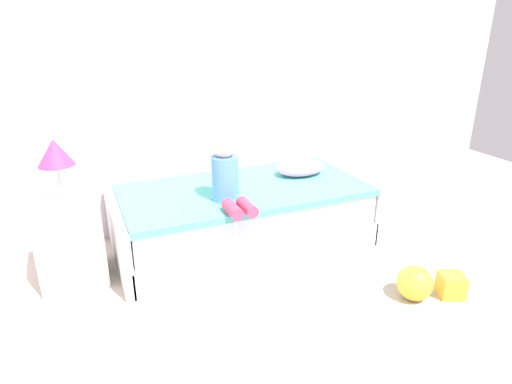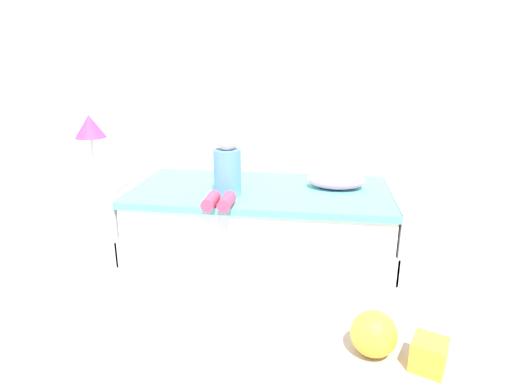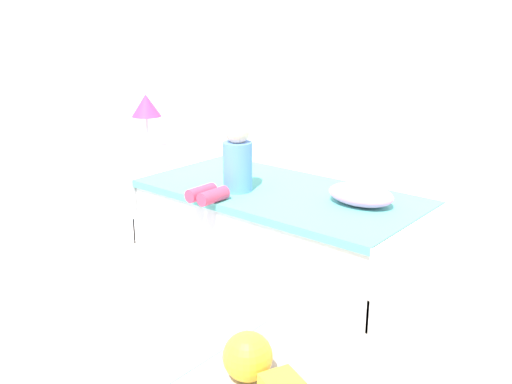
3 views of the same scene
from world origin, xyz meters
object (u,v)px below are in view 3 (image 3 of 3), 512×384
object	(u,v)px
nightstand	(151,183)
toy_ball	(248,356)
table_lamp	(146,108)
child_figure	(233,163)
bed	(279,225)
pillow	(361,195)

from	to	relation	value
nightstand	toy_ball	xyz separation A→B (m)	(2.10, -1.19, -0.18)
table_lamp	child_figure	world-z (taller)	table_lamp
toy_ball	nightstand	bearing A→B (deg)	150.50
table_lamp	toy_ball	bearing A→B (deg)	-29.50
nightstand	table_lamp	xyz separation A→B (m)	(0.00, 0.00, 0.64)
child_figure	toy_ball	size ratio (longest dim) A/B	2.13
bed	pillow	bearing A→B (deg)	9.78
bed	toy_ball	xyz separation A→B (m)	(0.75, -1.21, -0.13)
nightstand	toy_ball	size ratio (longest dim) A/B	2.50
nightstand	child_figure	bearing A→B (deg)	-10.25
nightstand	pillow	bearing A→B (deg)	3.69
table_lamp	child_figure	xyz separation A→B (m)	(1.13, -0.20, -0.23)
bed	toy_ball	world-z (taller)	bed
nightstand	pillow	distance (m)	1.95
bed	toy_ball	size ratio (longest dim) A/B	8.80
bed	table_lamp	size ratio (longest dim) A/B	4.69
child_figure	pillow	world-z (taller)	child_figure
bed	pillow	distance (m)	0.67
nightstand	toy_ball	world-z (taller)	nightstand
child_figure	pillow	xyz separation A→B (m)	(0.80, 0.33, -0.14)
bed	nightstand	size ratio (longest dim) A/B	3.52
toy_ball	table_lamp	bearing A→B (deg)	150.50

